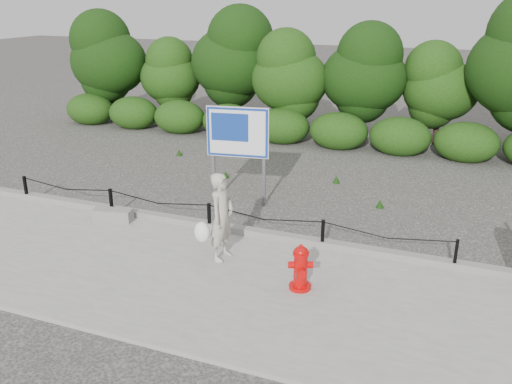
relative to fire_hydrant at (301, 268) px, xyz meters
The scene contains 9 objects.
ground 3.09m from the fire_hydrant, 146.48° to the left, with size 90.00×90.00×0.00m, color #2D2B28.
sidewalk 2.60m from the fire_hydrant, behind, with size 14.00×4.00×0.08m, color gray.
curb 3.10m from the fire_hydrant, 145.71° to the left, with size 14.00×0.22×0.14m, color slate.
chain_barrier 3.06m from the fire_hydrant, 146.48° to the left, with size 10.06×0.06×0.60m.
treeline 10.97m from the fire_hydrant, 100.80° to the left, with size 20.19×3.80×4.98m.
fire_hydrant is the anchor object (origin of this frame).
pedestrian 1.88m from the fire_hydrant, 162.41° to the left, with size 0.74×0.66×1.71m.
concrete_block 4.94m from the fire_hydrant, 164.60° to the left, with size 0.87×0.30×0.28m, color gray.
advertising_sign 4.55m from the fire_hydrant, 127.08° to the left, with size 1.49×0.32×2.40m.
Camera 1 is at (4.81, -9.61, 4.87)m, focal length 38.00 mm.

